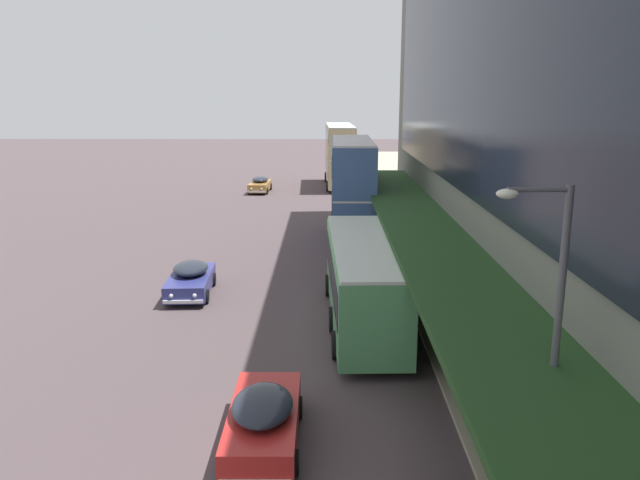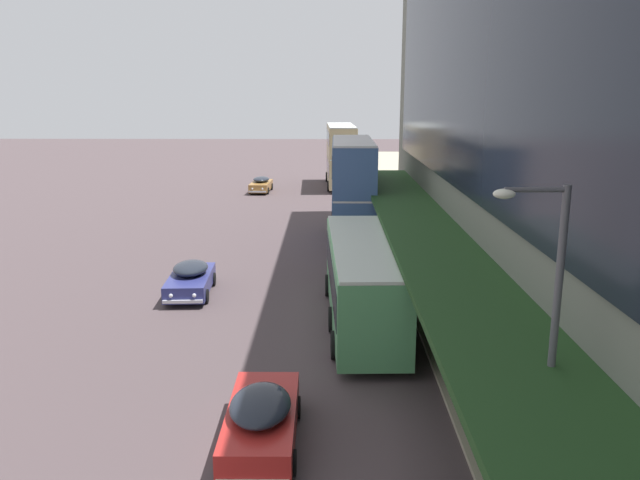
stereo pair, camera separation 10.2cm
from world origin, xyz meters
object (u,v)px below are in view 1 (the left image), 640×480
Objects in this scene: transit_bus_kerbside_far at (363,278)px; sedan_far_back at (191,279)px; transit_bus_kerbside_rear at (340,154)px; sedan_second_mid at (264,419)px; transit_bus_kerbside_front at (352,188)px; sedan_second_near at (260,184)px; street_lamp at (549,335)px.

transit_bus_kerbside_far is 2.39× the size of sedan_far_back.
sedan_second_mid is at bearing -93.63° from transit_bus_kerbside_rear.
sedan_second_mid reaches higher than sedan_far_back.
transit_bus_kerbside_front reaches higher than transit_bus_kerbside_rear.
sedan_second_near is 0.64× the size of street_lamp.
transit_bus_kerbside_front is 23.90m from sedan_second_mid.
transit_bus_kerbside_far is at bearing -89.83° from transit_bus_kerbside_rear.
transit_bus_kerbside_rear is 38.46m from transit_bus_kerbside_far.
sedan_second_mid is 1.01× the size of sedan_second_near.
sedan_second_near is at bearing 89.95° from sedan_far_back.
street_lamp is (10.79, -46.82, 3.65)m from sedan_second_near.
sedan_second_near is at bearing 96.02° from sedan_second_mid.
sedan_second_near is 48.19m from street_lamp.
sedan_second_near is (-7.88, 20.27, -2.72)m from transit_bus_kerbside_front.
street_lamp is at bearing -26.13° from sedan_second_mid.
street_lamp is (6.17, -3.02, 3.61)m from sedan_second_mid.
sedan_second_near is at bearing 111.24° from transit_bus_kerbside_front.
sedan_far_back reaches higher than sedan_second_near.
transit_bus_kerbside_front is at bearing -89.41° from transit_bus_kerbside_rear.
transit_bus_kerbside_rear is 8.84m from sedan_second_near.
transit_bus_kerbside_front is at bearing 96.25° from street_lamp.
street_lamp is at bearing -83.75° from transit_bus_kerbside_front.
street_lamp is at bearing -75.81° from transit_bus_kerbside_far.
sedan_far_back is at bearing 124.35° from street_lamp.
transit_bus_kerbside_far is 9.59m from sedan_second_mid.
transit_bus_kerbside_rear is at bearing 25.44° from sedan_second_near.
sedan_second_mid is 0.64× the size of street_lamp.
sedan_far_back is (-4.65, 12.80, -0.02)m from sedan_second_mid.
sedan_far_back is (-7.91, -10.73, -2.70)m from transit_bus_kerbside_front.
sedan_second_mid is 44.04m from sedan_second_near.
transit_bus_kerbside_rear is at bearing 90.59° from transit_bus_kerbside_front.
transit_bus_kerbside_rear is 2.25× the size of sedan_second_mid.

